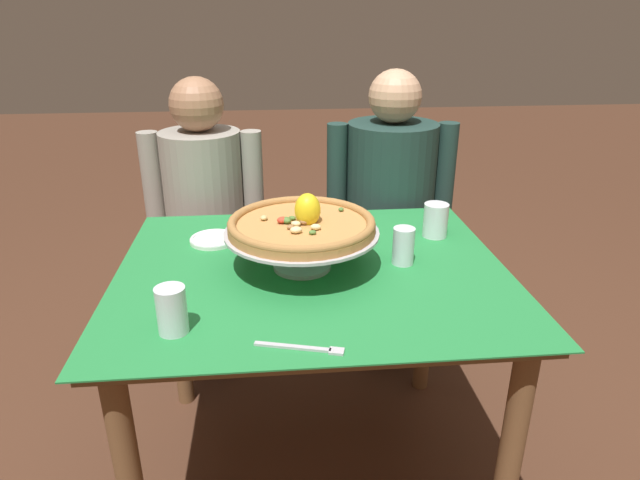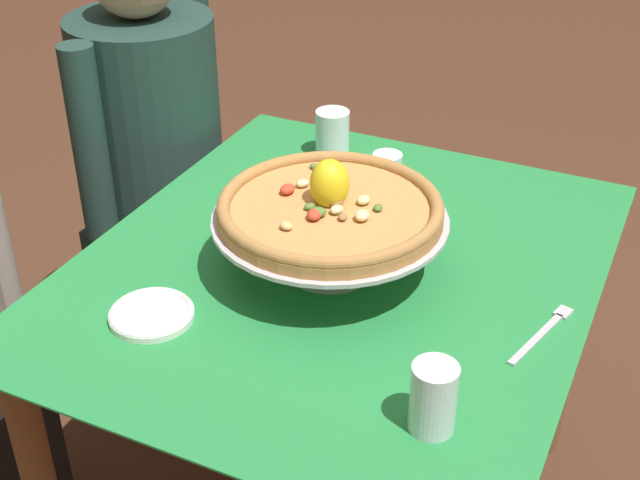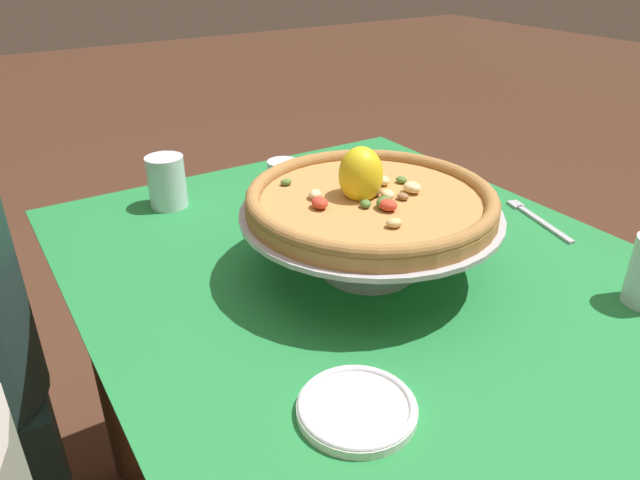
{
  "view_description": "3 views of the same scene",
  "coord_description": "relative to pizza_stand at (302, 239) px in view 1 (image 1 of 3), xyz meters",
  "views": [
    {
      "loc": [
        -0.11,
        -1.38,
        1.4
      ],
      "look_at": [
        0.03,
        0.06,
        0.79
      ],
      "focal_mm": 30.81,
      "sensor_mm": 36.0,
      "label": 1
    },
    {
      "loc": [
        -1.25,
        -0.55,
        1.63
      ],
      "look_at": [
        -0.07,
        0.0,
        0.82
      ],
      "focal_mm": 48.83,
      "sensor_mm": 36.0,
      "label": 2
    },
    {
      "loc": [
        -0.71,
        0.54,
        1.24
      ],
      "look_at": [
        0.01,
        0.08,
        0.79
      ],
      "focal_mm": 32.98,
      "sensor_mm": 36.0,
      "label": 3
    }
  ],
  "objects": [
    {
      "name": "diner_right",
      "position": [
        0.4,
        0.67,
        -0.23
      ],
      "size": [
        0.51,
        0.37,
        1.2
      ],
      "color": "#1E3833",
      "rests_on": "ground"
    },
    {
      "name": "water_glass_front_left",
      "position": [
        -0.31,
        -0.3,
        -0.04
      ],
      "size": [
        0.07,
        0.07,
        0.11
      ],
      "color": "silver",
      "rests_on": "dining_table"
    },
    {
      "name": "diner_left",
      "position": [
        -0.34,
        0.7,
        -0.26
      ],
      "size": [
        0.47,
        0.33,
        1.18
      ],
      "color": "black",
      "rests_on": "ground"
    },
    {
      "name": "side_plate",
      "position": [
        -0.26,
        0.21,
        -0.08
      ],
      "size": [
        0.15,
        0.15,
        0.02
      ],
      "color": "white",
      "rests_on": "dining_table"
    },
    {
      "name": "dining_table",
      "position": [
        0.03,
        -0.01,
        -0.2
      ],
      "size": [
        1.09,
        0.93,
        0.73
      ],
      "color": "brown",
      "rests_on": "ground"
    },
    {
      "name": "pizza_stand",
      "position": [
        0.0,
        0.0,
        0.0
      ],
      "size": [
        0.43,
        0.43,
        0.11
      ],
      "color": "#B7B7C1",
      "rests_on": "dining_table"
    },
    {
      "name": "ground_plane",
      "position": [
        0.03,
        -0.01,
        -0.82
      ],
      "size": [
        14.0,
        14.0,
        0.0
      ],
      "primitive_type": "plane",
      "color": "#4C2D1E"
    },
    {
      "name": "water_glass_side_right",
      "position": [
        0.29,
        0.0,
        -0.04
      ],
      "size": [
        0.06,
        0.06,
        0.11
      ],
      "color": "silver",
      "rests_on": "dining_table"
    },
    {
      "name": "water_glass_back_right",
      "position": [
        0.44,
        0.19,
        -0.04
      ],
      "size": [
        0.08,
        0.08,
        0.11
      ],
      "color": "white",
      "rests_on": "dining_table"
    },
    {
      "name": "pizza",
      "position": [
        0.0,
        0.0,
        0.05
      ],
      "size": [
        0.4,
        0.4,
        0.1
      ],
      "color": "#BC8447",
      "rests_on": "pizza_stand"
    },
    {
      "name": "dinner_fork",
      "position": [
        -0.02,
        -0.4,
        -0.08
      ],
      "size": [
        0.19,
        0.07,
        0.01
      ],
      "color": "#B7B7C1",
      "rests_on": "dining_table"
    }
  ]
}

